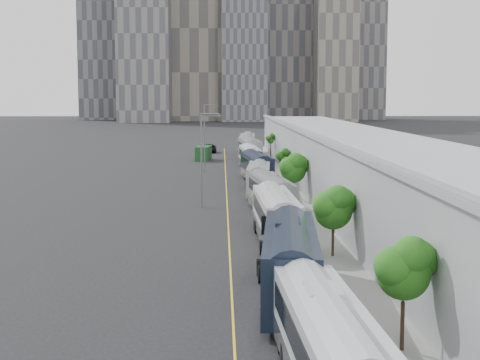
{
  "coord_description": "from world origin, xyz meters",
  "views": [
    {
      "loc": [
        -2.03,
        -19.37,
        10.9
      ],
      "look_at": [
        -0.3,
        50.19,
        3.0
      ],
      "focal_mm": 55.0,
      "sensor_mm": 36.0,
      "label": 1
    }
  ],
  "objects_px": {
    "bus_7": "(250,152)",
    "shipping_container": "(203,153)",
    "bus_8": "(247,146)",
    "bus_0": "(328,357)",
    "bus_6": "(250,159)",
    "suv": "(209,148)",
    "bus_5": "(257,170)",
    "bus_2": "(276,220)",
    "street_lamp_far": "(206,133)",
    "bus_4": "(259,181)",
    "bus_1": "(290,268)",
    "bus_3": "(271,198)",
    "street_lamp_near": "(203,153)"
  },
  "relations": [
    {
      "from": "bus_2",
      "to": "bus_4",
      "type": "distance_m",
      "value": 27.43
    },
    {
      "from": "bus_1",
      "to": "bus_5",
      "type": "xyz_separation_m",
      "value": [
        0.78,
        54.84,
        -0.12
      ]
    },
    {
      "from": "bus_1",
      "to": "street_lamp_near",
      "type": "xyz_separation_m",
      "value": [
        -5.51,
        33.7,
        3.63
      ]
    },
    {
      "from": "bus_2",
      "to": "bus_0",
      "type": "bearing_deg",
      "value": -91.8
    },
    {
      "from": "shipping_container",
      "to": "bus_1",
      "type": "bearing_deg",
      "value": -78.92
    },
    {
      "from": "bus_0",
      "to": "bus_3",
      "type": "height_order",
      "value": "bus_0"
    },
    {
      "from": "bus_2",
      "to": "bus_4",
      "type": "height_order",
      "value": "bus_2"
    },
    {
      "from": "bus_0",
      "to": "street_lamp_far",
      "type": "xyz_separation_m",
      "value": [
        -6.14,
        81.12,
        4.02
      ]
    },
    {
      "from": "bus_0",
      "to": "shipping_container",
      "type": "height_order",
      "value": "bus_0"
    },
    {
      "from": "bus_3",
      "to": "bus_6",
      "type": "bearing_deg",
      "value": 84.51
    },
    {
      "from": "bus_7",
      "to": "street_lamp_near",
      "type": "xyz_separation_m",
      "value": [
        -6.49,
        -50.46,
        3.63
      ]
    },
    {
      "from": "bus_2",
      "to": "bus_3",
      "type": "relative_size",
      "value": 1.02
    },
    {
      "from": "bus_3",
      "to": "street_lamp_near",
      "type": "relative_size",
      "value": 1.38
    },
    {
      "from": "bus_6",
      "to": "suv",
      "type": "distance_m",
      "value": 33.4
    },
    {
      "from": "street_lamp_near",
      "to": "bus_7",
      "type": "bearing_deg",
      "value": 82.67
    },
    {
      "from": "bus_3",
      "to": "street_lamp_near",
      "type": "bearing_deg",
      "value": 135.37
    },
    {
      "from": "bus_6",
      "to": "suv",
      "type": "xyz_separation_m",
      "value": [
        -6.7,
        32.71,
        -0.68
      ]
    },
    {
      "from": "bus_7",
      "to": "bus_0",
      "type": "bearing_deg",
      "value": -94.2
    },
    {
      "from": "bus_4",
      "to": "suv",
      "type": "relative_size",
      "value": 2.07
    },
    {
      "from": "suv",
      "to": "bus_2",
      "type": "bearing_deg",
      "value": -84.91
    },
    {
      "from": "bus_3",
      "to": "bus_2",
      "type": "bearing_deg",
      "value": -98.13
    },
    {
      "from": "bus_5",
      "to": "bus_6",
      "type": "relative_size",
      "value": 1.08
    },
    {
      "from": "bus_3",
      "to": "bus_5",
      "type": "relative_size",
      "value": 0.97
    },
    {
      "from": "bus_0",
      "to": "bus_6",
      "type": "height_order",
      "value": "bus_0"
    },
    {
      "from": "bus_1",
      "to": "bus_4",
      "type": "height_order",
      "value": "bus_1"
    },
    {
      "from": "bus_4",
      "to": "bus_6",
      "type": "xyz_separation_m",
      "value": [
        0.07,
        28.93,
        0.01
      ]
    },
    {
      "from": "bus_2",
      "to": "street_lamp_far",
      "type": "xyz_separation_m",
      "value": [
        -6.41,
        51.9,
        3.98
      ]
    },
    {
      "from": "street_lamp_near",
      "to": "bus_2",
      "type": "bearing_deg",
      "value": -71.48
    },
    {
      "from": "bus_8",
      "to": "bus_0",
      "type": "bearing_deg",
      "value": -87.69
    },
    {
      "from": "shipping_container",
      "to": "suv",
      "type": "distance_m",
      "value": 17.56
    },
    {
      "from": "bus_8",
      "to": "street_lamp_near",
      "type": "height_order",
      "value": "street_lamp_near"
    },
    {
      "from": "bus_7",
      "to": "bus_8",
      "type": "distance_m",
      "value": 15.94
    },
    {
      "from": "bus_3",
      "to": "bus_1",
      "type": "bearing_deg",
      "value": -97.69
    },
    {
      "from": "bus_7",
      "to": "shipping_container",
      "type": "distance_m",
      "value": 8.55
    },
    {
      "from": "bus_2",
      "to": "shipping_container",
      "type": "xyz_separation_m",
      "value": [
        -7.23,
        71.53,
        -0.41
      ]
    },
    {
      "from": "bus_0",
      "to": "suv",
      "type": "height_order",
      "value": "bus_0"
    },
    {
      "from": "street_lamp_far",
      "to": "suv",
      "type": "relative_size",
      "value": 1.66
    },
    {
      "from": "bus_3",
      "to": "suv",
      "type": "relative_size",
      "value": 2.18
    },
    {
      "from": "street_lamp_near",
      "to": "shipping_container",
      "type": "height_order",
      "value": "street_lamp_near"
    },
    {
      "from": "bus_0",
      "to": "bus_4",
      "type": "xyz_separation_m",
      "value": [
        0.36,
        56.66,
        -0.09
      ]
    },
    {
      "from": "shipping_container",
      "to": "bus_4",
      "type": "bearing_deg",
      "value": -73.95
    },
    {
      "from": "bus_5",
      "to": "bus_8",
      "type": "xyz_separation_m",
      "value": [
        0.38,
        45.26,
        0.1
      ]
    },
    {
      "from": "bus_4",
      "to": "bus_1",
      "type": "bearing_deg",
      "value": -86.36
    },
    {
      "from": "bus_3",
      "to": "bus_8",
      "type": "bearing_deg",
      "value": 83.87
    },
    {
      "from": "street_lamp_near",
      "to": "bus_0",
      "type": "bearing_deg",
      "value": -83.14
    },
    {
      "from": "bus_4",
      "to": "bus_5",
      "type": "height_order",
      "value": "bus_5"
    },
    {
      "from": "bus_2",
      "to": "bus_5",
      "type": "distance_m",
      "value": 38.77
    },
    {
      "from": "bus_5",
      "to": "bus_6",
      "type": "bearing_deg",
      "value": 85.44
    },
    {
      "from": "bus_0",
      "to": "bus_2",
      "type": "height_order",
      "value": "bus_2"
    },
    {
      "from": "shipping_container",
      "to": "suv",
      "type": "xyz_separation_m",
      "value": [
        0.68,
        17.54,
        -0.39
      ]
    }
  ]
}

